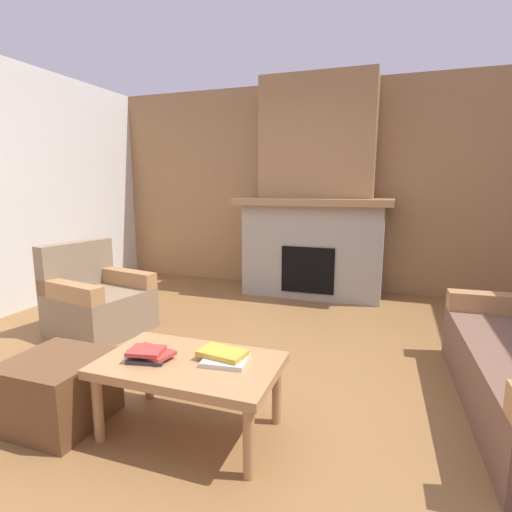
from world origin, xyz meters
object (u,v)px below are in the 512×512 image
at_px(armchair, 97,301).
at_px(ottoman, 58,390).
at_px(fireplace, 315,203).
at_px(coffee_table, 190,370).

distance_m(armchair, ottoman, 1.55).
relative_size(fireplace, ottoman, 5.19).
bearing_deg(fireplace, ottoman, -104.53).
distance_m(fireplace, coffee_table, 3.29).
relative_size(fireplace, armchair, 3.03).
distance_m(fireplace, ottoman, 3.60).
height_order(armchair, ottoman, armchair).
height_order(fireplace, coffee_table, fireplace).
bearing_deg(ottoman, coffee_table, 12.04).
xyz_separation_m(fireplace, armchair, (-1.70, -2.05, -0.87)).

